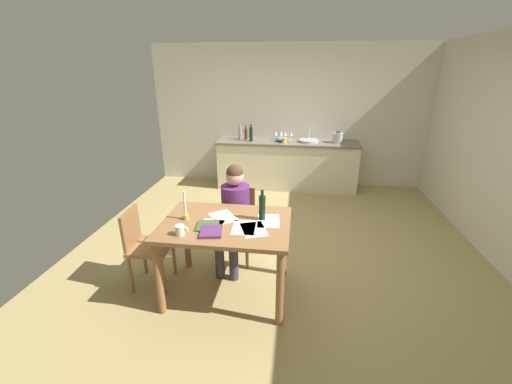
{
  "coord_description": "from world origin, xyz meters",
  "views": [
    {
      "loc": [
        0.19,
        -3.65,
        2.18
      ],
      "look_at": [
        -0.26,
        -0.28,
        0.85
      ],
      "focal_mm": 22.45,
      "sensor_mm": 36.0,
      "label": 1
    }
  ],
  "objects_px": {
    "book_cookery": "(211,231)",
    "wine_glass_near_sink": "(291,134)",
    "chair_side_empty": "(145,244)",
    "candlestick": "(185,211)",
    "book_magazine": "(208,226)",
    "bottle_vinegar": "(246,134)",
    "wine_glass_back_left": "(281,134)",
    "bottle_wine_red": "(251,134)",
    "chair_at_table": "(238,220)",
    "coffee_mug": "(180,230)",
    "wine_bottle_on_table": "(262,207)",
    "person_seated": "(234,210)",
    "bottle_oil": "(240,133)",
    "sink_unit": "(309,141)",
    "wine_glass_back_right": "(276,134)",
    "teacup_on_counter": "(285,140)",
    "stovetop_kettle": "(338,137)",
    "mixing_bowl": "(281,139)",
    "wine_glass_by_kettle": "(285,134)",
    "dining_table": "(226,234)"
  },
  "relations": [
    {
      "from": "wine_glass_back_right",
      "to": "bottle_vinegar",
      "type": "bearing_deg",
      "value": -172.91
    },
    {
      "from": "book_magazine",
      "to": "bottle_vinegar",
      "type": "distance_m",
      "value": 3.43
    },
    {
      "from": "book_cookery",
      "to": "mixing_bowl",
      "type": "height_order",
      "value": "mixing_bowl"
    },
    {
      "from": "sink_unit",
      "to": "bottle_oil",
      "type": "distance_m",
      "value": 1.29
    },
    {
      "from": "wine_glass_by_kettle",
      "to": "wine_glass_back_left",
      "type": "xyz_separation_m",
      "value": [
        -0.08,
        0.0,
        0.0
      ]
    },
    {
      "from": "bottle_vinegar",
      "to": "wine_glass_by_kettle",
      "type": "distance_m",
      "value": 0.73
    },
    {
      "from": "person_seated",
      "to": "stovetop_kettle",
      "type": "xyz_separation_m",
      "value": [
        1.39,
        2.68,
        0.32
      ]
    },
    {
      "from": "chair_side_empty",
      "to": "wine_glass_back_right",
      "type": "bearing_deg",
      "value": 71.83
    },
    {
      "from": "book_cookery",
      "to": "wine_glass_back_left",
      "type": "relative_size",
      "value": 1.48
    },
    {
      "from": "bottle_wine_red",
      "to": "wine_glass_back_right",
      "type": "height_order",
      "value": "bottle_wine_red"
    },
    {
      "from": "dining_table",
      "to": "wine_glass_back_right",
      "type": "height_order",
      "value": "wine_glass_back_right"
    },
    {
      "from": "chair_side_empty",
      "to": "candlestick",
      "type": "height_order",
      "value": "candlestick"
    },
    {
      "from": "wine_bottle_on_table",
      "to": "sink_unit",
      "type": "xyz_separation_m",
      "value": [
        0.51,
        3.11,
        -0.0
      ]
    },
    {
      "from": "chair_at_table",
      "to": "coffee_mug",
      "type": "relative_size",
      "value": 7.35
    },
    {
      "from": "wine_glass_back_left",
      "to": "bottle_wine_red",
      "type": "bearing_deg",
      "value": -157.62
    },
    {
      "from": "wine_bottle_on_table",
      "to": "person_seated",
      "type": "bearing_deg",
      "value": 131.0
    },
    {
      "from": "book_magazine",
      "to": "wine_glass_near_sink",
      "type": "relative_size",
      "value": 1.43
    },
    {
      "from": "candlestick",
      "to": "bottle_vinegar",
      "type": "relative_size",
      "value": 1.17
    },
    {
      "from": "coffee_mug",
      "to": "sink_unit",
      "type": "relative_size",
      "value": 0.33
    },
    {
      "from": "book_magazine",
      "to": "wine_glass_back_right",
      "type": "height_order",
      "value": "wine_glass_back_right"
    },
    {
      "from": "book_cookery",
      "to": "wine_glass_back_right",
      "type": "bearing_deg",
      "value": 75.23
    },
    {
      "from": "wine_glass_by_kettle",
      "to": "wine_glass_back_right",
      "type": "xyz_separation_m",
      "value": [
        -0.18,
        0.0,
        0.0
      ]
    },
    {
      "from": "person_seated",
      "to": "candlestick",
      "type": "height_order",
      "value": "person_seated"
    },
    {
      "from": "sink_unit",
      "to": "bottle_vinegar",
      "type": "xyz_separation_m",
      "value": [
        -1.18,
        0.08,
        0.08
      ]
    },
    {
      "from": "chair_side_empty",
      "to": "bottle_vinegar",
      "type": "relative_size",
      "value": 3.43
    },
    {
      "from": "bottle_vinegar",
      "to": "sink_unit",
      "type": "bearing_deg",
      "value": -3.74
    },
    {
      "from": "sink_unit",
      "to": "mixing_bowl",
      "type": "distance_m",
      "value": 0.52
    },
    {
      "from": "stovetop_kettle",
      "to": "wine_glass_back_left",
      "type": "height_order",
      "value": "stovetop_kettle"
    },
    {
      "from": "wine_bottle_on_table",
      "to": "teacup_on_counter",
      "type": "height_order",
      "value": "wine_bottle_on_table"
    },
    {
      "from": "bottle_vinegar",
      "to": "teacup_on_counter",
      "type": "bearing_deg",
      "value": -17.32
    },
    {
      "from": "book_magazine",
      "to": "bottle_wine_red",
      "type": "xyz_separation_m",
      "value": [
        -0.07,
        3.26,
        0.22
      ]
    },
    {
      "from": "stovetop_kettle",
      "to": "teacup_on_counter",
      "type": "height_order",
      "value": "stovetop_kettle"
    },
    {
      "from": "book_cookery",
      "to": "wine_glass_near_sink",
      "type": "relative_size",
      "value": 1.48
    },
    {
      "from": "bottle_vinegar",
      "to": "wine_glass_back_left",
      "type": "height_order",
      "value": "bottle_vinegar"
    },
    {
      "from": "book_cookery",
      "to": "wine_glass_back_right",
      "type": "height_order",
      "value": "wine_glass_back_right"
    },
    {
      "from": "wine_bottle_on_table",
      "to": "wine_glass_back_left",
      "type": "xyz_separation_m",
      "value": [
        -0.02,
        3.25,
        0.08
      ]
    },
    {
      "from": "bottle_oil",
      "to": "bottle_wine_red",
      "type": "xyz_separation_m",
      "value": [
        0.23,
        -0.13,
        0.02
      ]
    },
    {
      "from": "bottle_vinegar",
      "to": "wine_glass_back_right",
      "type": "xyz_separation_m",
      "value": [
        0.55,
        0.07,
        0.0
      ]
    },
    {
      "from": "sink_unit",
      "to": "wine_glass_back_right",
      "type": "xyz_separation_m",
      "value": [
        -0.62,
        0.15,
        0.09
      ]
    },
    {
      "from": "mixing_bowl",
      "to": "stovetop_kettle",
      "type": "relative_size",
      "value": 0.87
    },
    {
      "from": "chair_side_empty",
      "to": "wine_glass_by_kettle",
      "type": "distance_m",
      "value": 3.61
    },
    {
      "from": "stovetop_kettle",
      "to": "wine_glass_back_right",
      "type": "distance_m",
      "value": 1.15
    },
    {
      "from": "book_cookery",
      "to": "bottle_wine_red",
      "type": "height_order",
      "value": "bottle_wine_red"
    },
    {
      "from": "coffee_mug",
      "to": "mixing_bowl",
      "type": "xyz_separation_m",
      "value": [
        0.67,
        3.49,
        0.1
      ]
    },
    {
      "from": "candlestick",
      "to": "sink_unit",
      "type": "bearing_deg",
      "value": 68.8
    },
    {
      "from": "book_cookery",
      "to": "wine_glass_near_sink",
      "type": "bearing_deg",
      "value": 70.69
    },
    {
      "from": "bottle_vinegar",
      "to": "bottle_wine_red",
      "type": "xyz_separation_m",
      "value": [
        0.12,
        -0.15,
        0.03
      ]
    },
    {
      "from": "dining_table",
      "to": "book_magazine",
      "type": "distance_m",
      "value": 0.23
    },
    {
      "from": "candlestick",
      "to": "wine_glass_back_left",
      "type": "distance_m",
      "value": 3.43
    },
    {
      "from": "chair_at_table",
      "to": "bottle_vinegar",
      "type": "distance_m",
      "value": 2.69
    }
  ]
}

